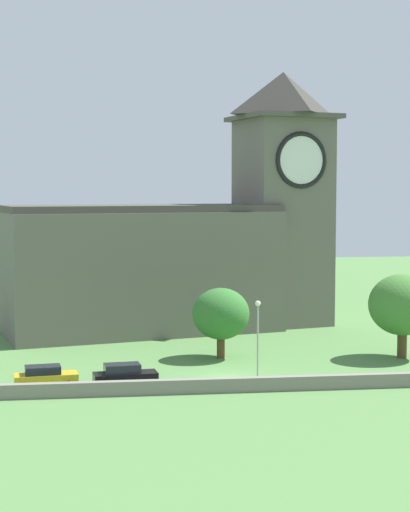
# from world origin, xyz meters

# --- Properties ---
(ground_plane) EXTENTS (200.00, 200.00, 0.00)m
(ground_plane) POSITION_xyz_m (0.00, 15.00, 0.00)
(ground_plane) COLOR #517F42
(church) EXTENTS (36.23, 18.28, 27.39)m
(church) POSITION_xyz_m (0.11, 24.02, 9.16)
(church) COLOR #666056
(church) RESTS_ON ground
(quay_barrier) EXTENTS (53.54, 0.70, 1.05)m
(quay_barrier) POSITION_xyz_m (0.00, -4.49, 0.52)
(quay_barrier) COLOR gray
(quay_barrier) RESTS_ON ground
(car_yellow) EXTENTS (4.82, 2.53, 1.66)m
(car_yellow) POSITION_xyz_m (-13.96, -1.38, 0.85)
(car_yellow) COLOR gold
(car_yellow) RESTS_ON ground
(car_black) EXTENTS (4.89, 2.50, 1.82)m
(car_black) POSITION_xyz_m (-8.11, -2.17, 0.92)
(car_black) COLOR black
(car_black) RESTS_ON ground
(streetlamp_west_mid) EXTENTS (0.44, 0.44, 6.11)m
(streetlamp_west_mid) POSITION_xyz_m (2.32, -0.22, 4.16)
(streetlamp_west_mid) COLOR #9EA0A5
(streetlamp_west_mid) RESTS_ON ground
(tree_riverside_west) EXTENTS (5.00, 5.00, 6.16)m
(tree_riverside_west) POSITION_xyz_m (0.65, 8.08, 3.88)
(tree_riverside_west) COLOR brown
(tree_riverside_west) RESTS_ON ground
(tree_by_tower) EXTENTS (5.96, 5.96, 7.39)m
(tree_by_tower) POSITION_xyz_m (16.38, 6.04, 4.68)
(tree_by_tower) COLOR brown
(tree_by_tower) RESTS_ON ground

